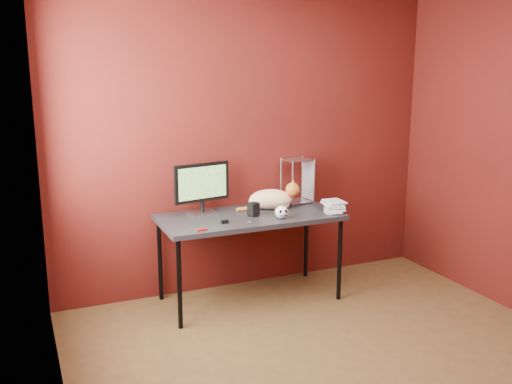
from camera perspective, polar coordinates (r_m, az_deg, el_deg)
name	(u,v)px	position (r m, az deg, el deg)	size (l,w,h in m)	color
room	(360,154)	(3.48, 10.40, 3.73)	(3.52, 3.52, 2.61)	#50381B
desk	(250,221)	(4.76, -0.63, -2.88)	(1.50, 0.70, 0.75)	black
monitor	(202,186)	(4.74, -5.43, 0.62)	(0.49, 0.20, 0.43)	#A2A2A6
cat	(272,199)	(4.92, 1.56, -0.69)	(0.53, 0.32, 0.26)	orange
skull_mug	(282,212)	(4.62, 2.57, -2.01)	(0.11, 0.11, 0.10)	white
speaker	(253,210)	(4.70, -0.26, -1.79)	(0.10, 0.10, 0.11)	black
book_stack	(326,153)	(4.79, 7.03, 3.91)	(0.23, 0.25, 1.01)	beige
wire_rack	(298,181)	(5.14, 4.18, 1.14)	(0.25, 0.22, 0.40)	#A2A2A6
pocket_knife	(202,230)	(4.31, -5.41, -3.79)	(0.08, 0.02, 0.02)	maroon
black_gadget	(225,222)	(4.50, -3.16, -2.98)	(0.05, 0.03, 0.03)	black
washer	(251,221)	(4.55, -0.52, -2.91)	(0.04, 0.04, 0.00)	#A2A2A6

